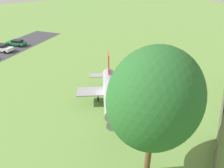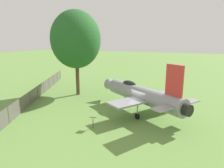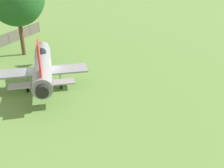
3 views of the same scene
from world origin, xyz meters
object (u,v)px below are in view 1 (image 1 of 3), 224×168
parked_car_green (17,43)px  parked_car_white (2,48)px  shade_tree (155,99)px  display_jet (110,93)px  info_plaque (156,96)px

parked_car_green → parked_car_white: bearing=83.9°
shade_tree → parked_car_white: bearing=-85.6°
shade_tree → parked_car_green: shade_tree is taller
display_jet → shade_tree: 11.88m
shade_tree → display_jet: bearing=-108.7°
display_jet → shade_tree: shade_tree is taller
parked_car_green → parked_car_white: parked_car_white is taller
display_jet → parked_car_white: (6.42, -30.06, -1.22)m
shade_tree → parked_car_white: 40.68m
shade_tree → parked_car_green: 42.56m
shade_tree → parked_car_green: bearing=-90.6°
display_jet → parked_car_white: display_jet is taller
parked_car_white → parked_car_green: bearing=87.1°
display_jet → shade_tree: bearing=14.5°
display_jet → info_plaque: size_ratio=9.97×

